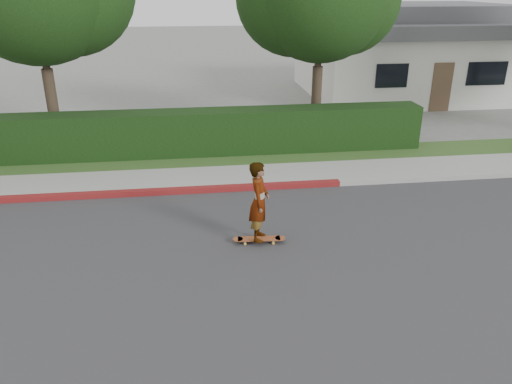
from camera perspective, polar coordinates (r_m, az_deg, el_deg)
ground at (r=10.36m, az=10.47°, el=-8.01°), size 120.00×120.00×0.00m
road at (r=10.36m, az=10.47°, el=-7.99°), size 60.00×8.00×0.01m
curb_far at (r=13.87m, az=5.49°, el=0.84°), size 60.00×0.20×0.15m
curb_red_section at (r=13.69m, az=-15.38°, el=-0.20°), size 12.00×0.21×0.15m
sidewalk_far at (r=14.69m, az=4.73°, el=2.09°), size 60.00×1.60×0.12m
planting_strip at (r=16.17m, az=3.56°, el=4.06°), size 60.00×1.60×0.10m
hedge at (r=16.25m, az=-7.30°, el=6.60°), size 15.00×1.00×1.50m
house at (r=26.96m, az=17.22°, el=15.17°), size 10.60×8.60×4.30m
skateboard at (r=10.88m, az=0.35°, el=-5.39°), size 1.16×0.32×0.11m
skateboarder at (r=10.49m, az=0.36°, el=-1.09°), size 0.56×0.72×1.75m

